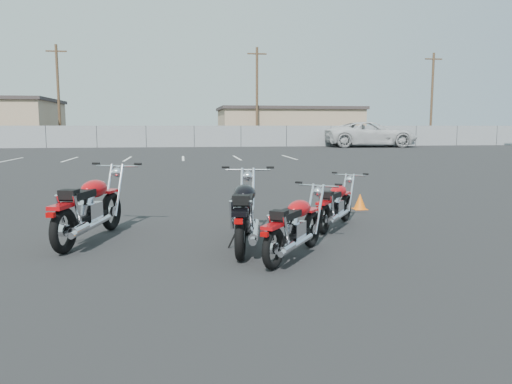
{
  "coord_description": "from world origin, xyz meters",
  "views": [
    {
      "loc": [
        -1.06,
        -7.89,
        1.79
      ],
      "look_at": [
        0.2,
        0.6,
        0.65
      ],
      "focal_mm": 35.0,
      "sensor_mm": 36.0,
      "label": 1
    }
  ],
  "objects": [
    {
      "name": "tan_building_east",
      "position": [
        10.0,
        44.0,
        1.86
      ],
      "size": [
        14.4,
        9.4,
        3.7
      ],
      "color": "tan",
      "rests_on": "ground"
    },
    {
      "name": "utility_pole_c",
      "position": [
        6.0,
        39.0,
        4.69
      ],
      "size": [
        1.8,
        0.24,
        9.0
      ],
      "color": "#473120",
      "rests_on": "ground"
    },
    {
      "name": "ground",
      "position": [
        0.0,
        0.0,
        0.0
      ],
      "size": [
        120.0,
        120.0,
        0.0
      ],
      "primitive_type": "plane",
      "color": "black",
      "rests_on": "ground"
    },
    {
      "name": "white_van",
      "position": [
        14.86,
        32.82,
        1.68
      ],
      "size": [
        4.2,
        9.08,
        3.36
      ],
      "primitive_type": "imported",
      "rotation": [
        0.0,
        0.0,
        1.49
      ],
      "color": "silver",
      "rests_on": "ground"
    },
    {
      "name": "motorcycle_rear_red",
      "position": [
        0.44,
        -1.38,
        0.43
      ],
      "size": [
        1.43,
        1.76,
        0.94
      ],
      "color": "black",
      "rests_on": "ground"
    },
    {
      "name": "motorcycle_second_black",
      "position": [
        -0.16,
        -0.67,
        0.51
      ],
      "size": [
        0.92,
        2.27,
        1.12
      ],
      "color": "black",
      "rests_on": "ground"
    },
    {
      "name": "utility_pole_d",
      "position": [
        24.0,
        40.0,
        4.69
      ],
      "size": [
        1.8,
        0.24,
        9.0
      ],
      "color": "#473120",
      "rests_on": "ground"
    },
    {
      "name": "parking_line_stripes",
      "position": [
        -2.5,
        20.0,
        0.0
      ],
      "size": [
        15.12,
        4.0,
        0.01
      ],
      "color": "silver",
      "rests_on": "ground"
    },
    {
      "name": "motorcycle_front_red",
      "position": [
        -2.5,
        0.06,
        0.52
      ],
      "size": [
        1.14,
        2.33,
        1.15
      ],
      "color": "black",
      "rests_on": "ground"
    },
    {
      "name": "training_cone_near",
      "position": [
        2.73,
        2.31,
        0.17
      ],
      "size": [
        0.28,
        0.28,
        0.34
      ],
      "color": "orange",
      "rests_on": "ground"
    },
    {
      "name": "motorcycle_third_red",
      "position": [
        1.61,
        0.51,
        0.41
      ],
      "size": [
        1.36,
        1.7,
        0.91
      ],
      "color": "black",
      "rests_on": "ground"
    },
    {
      "name": "training_cone_extra",
      "position": [
        0.03,
        1.42,
        0.16
      ],
      "size": [
        0.28,
        0.28,
        0.33
      ],
      "color": "orange",
      "rests_on": "ground"
    },
    {
      "name": "chainlink_fence",
      "position": [
        -0.0,
        35.0,
        0.9
      ],
      "size": [
        80.06,
        0.06,
        1.8
      ],
      "color": "gray",
      "rests_on": "ground"
    },
    {
      "name": "utility_pole_b",
      "position": [
        -12.0,
        40.0,
        4.69
      ],
      "size": [
        1.8,
        0.24,
        9.0
      ],
      "color": "#473120",
      "rests_on": "ground"
    }
  ]
}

